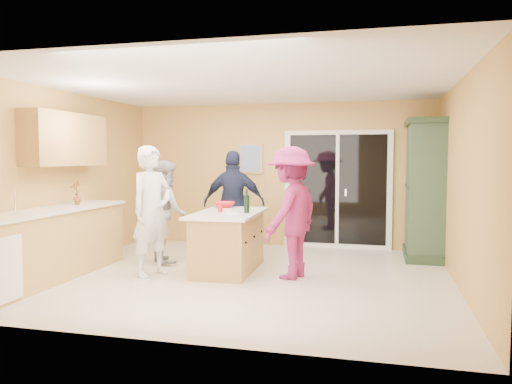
% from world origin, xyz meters
% --- Properties ---
extents(floor, '(5.50, 5.50, 0.00)m').
position_xyz_m(floor, '(0.00, 0.00, 0.00)').
color(floor, beige).
rests_on(floor, ground).
extents(ceiling, '(5.50, 5.00, 0.10)m').
position_xyz_m(ceiling, '(0.00, 0.00, 2.60)').
color(ceiling, silver).
rests_on(ceiling, wall_back).
extents(wall_back, '(5.50, 0.10, 2.60)m').
position_xyz_m(wall_back, '(0.00, 2.50, 1.30)').
color(wall_back, '#E6AF5E').
rests_on(wall_back, ground).
extents(wall_front, '(5.50, 0.10, 2.60)m').
position_xyz_m(wall_front, '(0.00, -2.50, 1.30)').
color(wall_front, '#E6AF5E').
rests_on(wall_front, ground).
extents(wall_left, '(0.10, 5.00, 2.60)m').
position_xyz_m(wall_left, '(-2.75, 0.00, 1.30)').
color(wall_left, '#E6AF5E').
rests_on(wall_left, ground).
extents(wall_right, '(0.10, 5.00, 2.60)m').
position_xyz_m(wall_right, '(2.75, 0.00, 1.30)').
color(wall_right, '#E6AF5E').
rests_on(wall_right, ground).
extents(left_cabinet_run, '(0.65, 3.05, 1.24)m').
position_xyz_m(left_cabinet_run, '(-2.45, -1.05, 0.46)').
color(left_cabinet_run, tan).
rests_on(left_cabinet_run, floor).
extents(upper_cabinets, '(0.35, 1.60, 0.75)m').
position_xyz_m(upper_cabinets, '(-2.58, -0.20, 1.88)').
color(upper_cabinets, tan).
rests_on(upper_cabinets, wall_left).
extents(sliding_door, '(1.90, 0.07, 2.10)m').
position_xyz_m(sliding_door, '(1.05, 2.46, 1.05)').
color(sliding_door, silver).
rests_on(sliding_door, floor).
extents(framed_picture, '(0.46, 0.04, 0.56)m').
position_xyz_m(framed_picture, '(-0.55, 2.48, 1.60)').
color(framed_picture, tan).
rests_on(framed_picture, wall_back).
extents(kitchen_island, '(0.92, 1.64, 0.85)m').
position_xyz_m(kitchen_island, '(-0.30, 0.27, 0.40)').
color(kitchen_island, tan).
rests_on(kitchen_island, floor).
extents(green_hutch, '(0.64, 1.21, 2.22)m').
position_xyz_m(green_hutch, '(2.49, 1.90, 1.08)').
color(green_hutch, '#213622').
rests_on(green_hutch, floor).
extents(woman_white, '(0.66, 0.77, 1.78)m').
position_xyz_m(woman_white, '(-1.23, -0.25, 0.89)').
color(woman_white, silver).
rests_on(woman_white, floor).
extents(woman_grey, '(0.92, 0.97, 1.58)m').
position_xyz_m(woman_grey, '(-1.41, 0.63, 0.79)').
color(woman_grey, '#98999B').
rests_on(woman_grey, floor).
extents(woman_navy, '(1.07, 0.57, 1.73)m').
position_xyz_m(woman_navy, '(-0.54, 1.37, 0.87)').
color(woman_navy, '#1B253D').
rests_on(woman_navy, floor).
extents(woman_magenta, '(0.99, 1.29, 1.77)m').
position_xyz_m(woman_magenta, '(0.64, 0.09, 0.88)').
color(woman_magenta, '#841C5A').
rests_on(woman_magenta, floor).
extents(serving_bowl, '(0.44, 0.44, 0.08)m').
position_xyz_m(serving_bowl, '(-0.56, 0.90, 0.89)').
color(serving_bowl, red).
rests_on(serving_bowl, kitchen_island).
extents(tulip_vase, '(0.23, 0.20, 0.36)m').
position_xyz_m(tulip_vase, '(-2.45, -0.15, 1.12)').
color(tulip_vase, '#A81011').
rests_on(tulip_vase, left_cabinet_run).
extents(tumbler_near, '(0.08, 0.08, 0.10)m').
position_xyz_m(tumbler_near, '(-0.41, 0.23, 0.89)').
color(tumbler_near, red).
rests_on(tumbler_near, kitchen_island).
extents(tumbler_far, '(0.08, 0.08, 0.10)m').
position_xyz_m(tumbler_far, '(-0.12, 0.61, 0.90)').
color(tumbler_far, red).
rests_on(tumbler_far, kitchen_island).
extents(wine_bottle, '(0.08, 0.08, 0.33)m').
position_xyz_m(wine_bottle, '(-0.02, 0.23, 0.98)').
color(wine_bottle, black).
rests_on(wine_bottle, kitchen_island).
extents(white_plate, '(0.28, 0.28, 0.02)m').
position_xyz_m(white_plate, '(-0.20, 0.17, 0.85)').
color(white_plate, silver).
rests_on(white_plate, kitchen_island).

